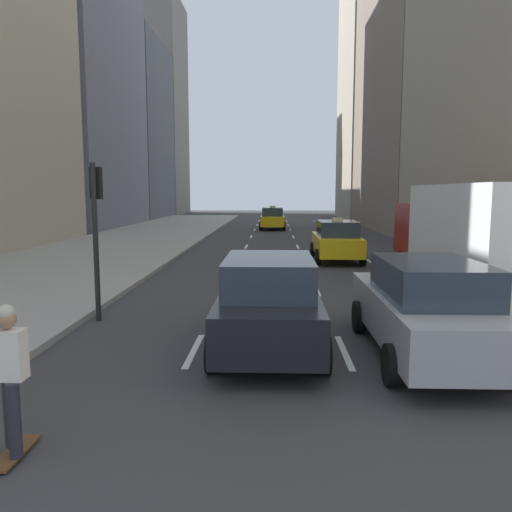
{
  "coord_description": "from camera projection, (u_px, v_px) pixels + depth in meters",
  "views": [
    {
      "loc": [
        1.28,
        -0.98,
        2.95
      ],
      "look_at": [
        0.83,
        11.91,
        1.29
      ],
      "focal_mm": 35.0,
      "sensor_mm": 36.0,
      "label": 1
    }
  ],
  "objects": [
    {
      "name": "building_row_left",
      "position": [
        74.0,
        46.0,
        38.04
      ],
      "size": [
        6.0,
        70.98,
        33.03
      ],
      "color": "gray",
      "rests_on": "ground"
    },
    {
      "name": "taxi_lead",
      "position": [
        272.0,
        218.0,
        39.56
      ],
      "size": [
        2.02,
        4.4,
        1.87
      ],
      "color": "yellow",
      "rests_on": "ground"
    },
    {
      "name": "taxi_second",
      "position": [
        337.0,
        240.0,
        21.45
      ],
      "size": [
        2.02,
        4.4,
        1.87
      ],
      "color": "yellow",
      "rests_on": "ground"
    },
    {
      "name": "lane_markings",
      "position": [
        301.0,
        253.0,
        24.1
      ],
      "size": [
        5.72,
        56.0,
        0.01
      ],
      "color": "white",
      "rests_on": "ground"
    },
    {
      "name": "sedan_black_near",
      "position": [
        425.0,
        308.0,
        8.9
      ],
      "size": [
        2.02,
        4.8,
        1.77
      ],
      "color": "#9EA0A5",
      "rests_on": "ground"
    },
    {
      "name": "skateboarder",
      "position": [
        9.0,
        374.0,
        5.47
      ],
      "size": [
        0.36,
        0.8,
        1.75
      ],
      "color": "brown",
      "rests_on": "ground"
    },
    {
      "name": "box_truck",
      "position": [
        470.0,
        236.0,
        13.99
      ],
      "size": [
        2.58,
        8.4,
        3.15
      ],
      "color": "maroon",
      "rests_on": "ground"
    },
    {
      "name": "traffic_light_pole",
      "position": [
        96.0,
        216.0,
        11.3
      ],
      "size": [
        0.24,
        0.42,
        3.6
      ],
      "color": "black",
      "rests_on": "ground"
    },
    {
      "name": "sidewalk_left",
      "position": [
        128.0,
        243.0,
        28.39
      ],
      "size": [
        8.0,
        66.0,
        0.15
      ],
      "primitive_type": "cube",
      "color": "gray",
      "rests_on": "ground"
    },
    {
      "name": "sedan_silver_behind",
      "position": [
        269.0,
        302.0,
        9.36
      ],
      "size": [
        2.02,
        4.52,
        1.77
      ],
      "color": "black",
      "rests_on": "ground"
    }
  ]
}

